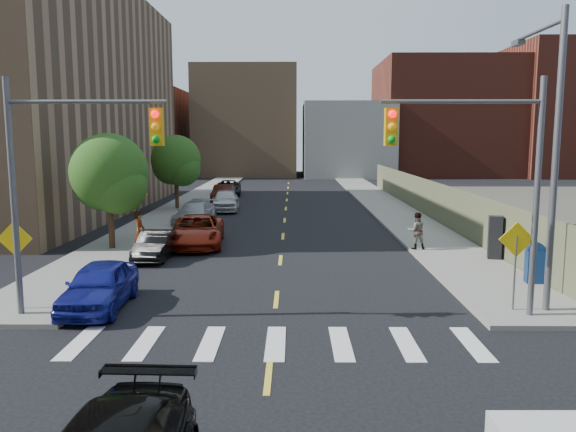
{
  "coord_description": "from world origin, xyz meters",
  "views": [
    {
      "loc": [
        0.55,
        -9.97,
        5.29
      ],
      "look_at": [
        0.33,
        13.66,
        2.0
      ],
      "focal_mm": 35.0,
      "sensor_mm": 36.0,
      "label": 1
    }
  ],
  "objects_px": {
    "mailbox": "(535,263)",
    "parked_car_white": "(225,200)",
    "parked_car_black": "(156,245)",
    "pedestrian_east": "(417,231)",
    "parked_car_maroon": "(223,194)",
    "parked_car_blue": "(99,286)",
    "parked_car_red": "(197,231)",
    "pedestrian_west": "(140,233)",
    "parked_car_grey": "(228,188)",
    "parked_car_silver": "(195,213)",
    "payphone": "(495,237)"
  },
  "relations": [
    {
      "from": "parked_car_maroon",
      "to": "payphone",
      "type": "xyz_separation_m",
      "value": [
        14.47,
        -22.55,
        0.36
      ]
    },
    {
      "from": "parked_car_white",
      "to": "parked_car_grey",
      "type": "height_order",
      "value": "parked_car_white"
    },
    {
      "from": "parked_car_silver",
      "to": "pedestrian_west",
      "type": "distance_m",
      "value": 9.61
    },
    {
      "from": "parked_car_blue",
      "to": "parked_car_maroon",
      "type": "height_order",
      "value": "parked_car_blue"
    },
    {
      "from": "parked_car_white",
      "to": "parked_car_maroon",
      "type": "relative_size",
      "value": 1.07
    },
    {
      "from": "mailbox",
      "to": "pedestrian_west",
      "type": "height_order",
      "value": "pedestrian_west"
    },
    {
      "from": "parked_car_blue",
      "to": "parked_car_white",
      "type": "xyz_separation_m",
      "value": [
        1.12,
        23.62,
        0.07
      ]
    },
    {
      "from": "parked_car_blue",
      "to": "parked_car_black",
      "type": "bearing_deg",
      "value": 88.2
    },
    {
      "from": "parked_car_grey",
      "to": "pedestrian_west",
      "type": "distance_m",
      "value": 27.42
    },
    {
      "from": "parked_car_white",
      "to": "parked_car_grey",
      "type": "xyz_separation_m",
      "value": [
        -1.12,
        11.44,
        -0.1
      ]
    },
    {
      "from": "parked_car_blue",
      "to": "parked_car_white",
      "type": "height_order",
      "value": "parked_car_white"
    },
    {
      "from": "parked_car_maroon",
      "to": "pedestrian_east",
      "type": "distance_m",
      "value": 23.52
    },
    {
      "from": "parked_car_white",
      "to": "parked_car_black",
      "type": "bearing_deg",
      "value": -97.33
    },
    {
      "from": "parked_car_blue",
      "to": "parked_car_white",
      "type": "relative_size",
      "value": 0.92
    },
    {
      "from": "mailbox",
      "to": "parked_car_silver",
      "type": "bearing_deg",
      "value": 141.96
    },
    {
      "from": "parked_car_blue",
      "to": "pedestrian_west",
      "type": "bearing_deg",
      "value": 94.16
    },
    {
      "from": "payphone",
      "to": "pedestrian_west",
      "type": "relative_size",
      "value": 0.97
    },
    {
      "from": "parked_car_maroon",
      "to": "mailbox",
      "type": "height_order",
      "value": "mailbox"
    },
    {
      "from": "pedestrian_west",
      "to": "pedestrian_east",
      "type": "relative_size",
      "value": 1.11
    },
    {
      "from": "parked_car_black",
      "to": "parked_car_white",
      "type": "distance_m",
      "value": 16.41
    },
    {
      "from": "parked_car_blue",
      "to": "parked_car_silver",
      "type": "xyz_separation_m",
      "value": [
        0.0,
        17.22,
        -0.03
      ]
    },
    {
      "from": "pedestrian_west",
      "to": "mailbox",
      "type": "bearing_deg",
      "value": -109.82
    },
    {
      "from": "parked_car_white",
      "to": "parked_car_maroon",
      "type": "height_order",
      "value": "parked_car_white"
    },
    {
      "from": "pedestrian_west",
      "to": "parked_car_red",
      "type": "bearing_deg",
      "value": -41.31
    },
    {
      "from": "parked_car_black",
      "to": "pedestrian_west",
      "type": "xyz_separation_m",
      "value": [
        -0.8,
        0.41,
        0.49
      ]
    },
    {
      "from": "parked_car_blue",
      "to": "parked_car_red",
      "type": "distance_m",
      "value": 10.32
    },
    {
      "from": "parked_car_blue",
      "to": "parked_car_black",
      "type": "distance_m",
      "value": 7.25
    },
    {
      "from": "parked_car_white",
      "to": "parked_car_grey",
      "type": "bearing_deg",
      "value": 92.15
    },
    {
      "from": "parked_car_black",
      "to": "parked_car_white",
      "type": "xyz_separation_m",
      "value": [
        1.12,
        16.37,
        0.18
      ]
    },
    {
      "from": "parked_car_silver",
      "to": "parked_car_white",
      "type": "xyz_separation_m",
      "value": [
        1.12,
        6.4,
        0.1
      ]
    },
    {
      "from": "parked_car_black",
      "to": "pedestrian_east",
      "type": "distance_m",
      "value": 11.91
    },
    {
      "from": "parked_car_white",
      "to": "pedestrian_east",
      "type": "bearing_deg",
      "value": -57.59
    },
    {
      "from": "parked_car_silver",
      "to": "parked_car_white",
      "type": "bearing_deg",
      "value": 85.7
    },
    {
      "from": "parked_car_silver",
      "to": "pedestrian_east",
      "type": "bearing_deg",
      "value": -29.84
    },
    {
      "from": "parked_car_maroon",
      "to": "pedestrian_west",
      "type": "height_order",
      "value": "pedestrian_west"
    },
    {
      "from": "parked_car_red",
      "to": "mailbox",
      "type": "distance_m",
      "value": 15.37
    },
    {
      "from": "parked_car_silver",
      "to": "pedestrian_west",
      "type": "xyz_separation_m",
      "value": [
        -0.8,
        -9.57,
        0.41
      ]
    },
    {
      "from": "parked_car_blue",
      "to": "parked_car_white",
      "type": "distance_m",
      "value": 23.65
    },
    {
      "from": "pedestrian_west",
      "to": "parked_car_black",
      "type": "bearing_deg",
      "value": -119.29
    },
    {
      "from": "parked_car_maroon",
      "to": "parked_car_blue",
      "type": "bearing_deg",
      "value": -89.36
    },
    {
      "from": "parked_car_red",
      "to": "mailbox",
      "type": "relative_size",
      "value": 3.69
    },
    {
      "from": "mailbox",
      "to": "parked_car_white",
      "type": "bearing_deg",
      "value": 129.59
    },
    {
      "from": "parked_car_silver",
      "to": "parked_car_grey",
      "type": "height_order",
      "value": "parked_car_silver"
    },
    {
      "from": "parked_car_red",
      "to": "parked_car_grey",
      "type": "relative_size",
      "value": 1.1
    },
    {
      "from": "parked_car_red",
      "to": "parked_car_maroon",
      "type": "xyz_separation_m",
      "value": [
        -1.07,
        19.07,
        -0.04
      ]
    },
    {
      "from": "parked_car_red",
      "to": "pedestrian_east",
      "type": "height_order",
      "value": "pedestrian_east"
    },
    {
      "from": "pedestrian_west",
      "to": "parked_car_grey",
      "type": "bearing_deg",
      "value": -3.81
    },
    {
      "from": "parked_car_maroon",
      "to": "mailbox",
      "type": "xyz_separation_m",
      "value": [
        14.47,
        -26.59,
        0.15
      ]
    },
    {
      "from": "mailbox",
      "to": "parked_car_red",
      "type": "bearing_deg",
      "value": 157.28
    },
    {
      "from": "parked_car_black",
      "to": "mailbox",
      "type": "distance_m",
      "value": 15.38
    }
  ]
}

